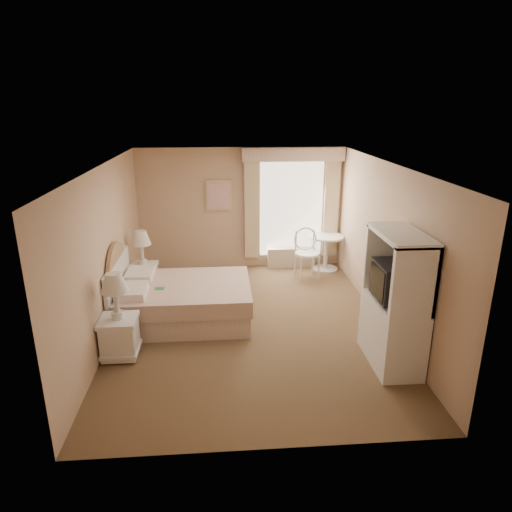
{
  "coord_description": "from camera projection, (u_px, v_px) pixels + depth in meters",
  "views": [
    {
      "loc": [
        -0.43,
        -6.49,
        3.34
      ],
      "look_at": [
        0.12,
        0.3,
        1.04
      ],
      "focal_mm": 32.0,
      "sensor_mm": 36.0,
      "label": 1
    }
  ],
  "objects": [
    {
      "name": "room",
      "position": [
        250.0,
        249.0,
        6.82
      ],
      "size": [
        4.21,
        5.51,
        2.51
      ],
      "color": "brown",
      "rests_on": "ground"
    },
    {
      "name": "armoire",
      "position": [
        394.0,
        311.0,
        5.96
      ],
      "size": [
        0.55,
        1.09,
        1.82
      ],
      "color": "white",
      "rests_on": "room"
    },
    {
      "name": "bed",
      "position": [
        179.0,
        300.0,
        7.3
      ],
      "size": [
        2.09,
        1.6,
        1.41
      ],
      "color": "tan",
      "rests_on": "room"
    },
    {
      "name": "cafe_chair",
      "position": [
        306.0,
        249.0,
        9.06
      ],
      "size": [
        0.54,
        0.54,
        1.0
      ],
      "rotation": [
        0.0,
        0.0,
        0.14
      ],
      "color": "silver",
      "rests_on": "room"
    },
    {
      "name": "framed_art",
      "position": [
        219.0,
        195.0,
        9.26
      ],
      "size": [
        0.52,
        0.04,
        0.62
      ],
      "color": "tan",
      "rests_on": "room"
    },
    {
      "name": "nightstand_near",
      "position": [
        119.0,
        327.0,
        6.18
      ],
      "size": [
        0.5,
        0.5,
        1.21
      ],
      "color": "white",
      "rests_on": "room"
    },
    {
      "name": "window",
      "position": [
        292.0,
        205.0,
        9.38
      ],
      "size": [
        2.05,
        0.22,
        2.51
      ],
      "color": "white",
      "rests_on": "room"
    },
    {
      "name": "nightstand_far",
      "position": [
        143.0,
        271.0,
        8.25
      ],
      "size": [
        0.49,
        0.49,
        1.18
      ],
      "color": "white",
      "rests_on": "room"
    },
    {
      "name": "round_table",
      "position": [
        326.0,
        247.0,
        9.46
      ],
      "size": [
        0.7,
        0.7,
        0.74
      ],
      "color": "silver",
      "rests_on": "room"
    }
  ]
}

